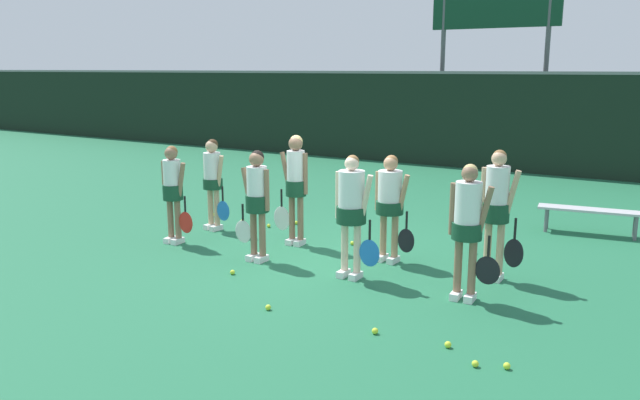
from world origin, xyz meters
name	(u,v)px	position (x,y,z in m)	size (l,w,h in m)	color
ground_plane	(321,259)	(0.00, 0.00, 0.00)	(140.00, 140.00, 0.00)	#216642
fence_windscreen	(501,121)	(0.00, 9.75, 1.40)	(60.00, 0.08, 2.78)	black
scoreboard	(494,22)	(-0.68, 10.98, 4.20)	(3.77, 0.15, 5.35)	#515156
bench_courtside	(591,213)	(3.30, 3.67, 0.39)	(1.78, 0.59, 0.46)	#B2B2B7
player_0	(173,187)	(-2.55, -0.49, 0.95)	(0.62, 0.33, 1.63)	#8C664C
player_1	(257,196)	(-0.77, -0.57, 0.99)	(0.65, 0.35, 1.68)	#8C664C
player_2	(352,206)	(0.81, -0.53, 1.02)	(0.70, 0.41, 1.72)	beige
player_3	(468,221)	(2.44, -0.53, 1.02)	(0.67, 0.38, 1.73)	#8C664C
player_4	(213,177)	(-2.57, 0.52, 0.97)	(0.63, 0.35, 1.64)	tan
player_5	(295,180)	(-0.77, 0.48, 1.08)	(0.64, 0.34, 1.81)	#8C664C
player_6	(390,199)	(0.95, 0.42, 0.96)	(0.67, 0.41, 1.62)	tan
player_7	(497,204)	(2.52, 0.42, 1.06)	(0.63, 0.36, 1.80)	tan
tennis_ball_0	(296,223)	(-1.50, 1.58, 0.03)	(0.07, 0.07, 0.07)	#CCE033
tennis_ball_1	(243,221)	(-2.45, 1.18, 0.03)	(0.07, 0.07, 0.07)	#CCE033
tennis_ball_2	(269,226)	(-1.81, 1.14, 0.03)	(0.07, 0.07, 0.07)	#CCE033
tennis_ball_3	(268,307)	(0.53, -2.11, 0.03)	(0.07, 0.07, 0.07)	#CCE033
tennis_ball_4	(352,243)	(0.06, 0.91, 0.03)	(0.07, 0.07, 0.07)	#CCE033
tennis_ball_5	(214,215)	(-3.25, 1.29, 0.03)	(0.06, 0.06, 0.06)	#CCE033
tennis_ball_6	(475,364)	(3.12, -2.26, 0.03)	(0.07, 0.07, 0.07)	#CCE033
tennis_ball_7	(507,366)	(3.40, -2.14, 0.03)	(0.07, 0.07, 0.07)	#CCE033
tennis_ball_8	(475,252)	(1.94, 1.46, 0.03)	(0.07, 0.07, 0.07)	#CCE033
tennis_ball_9	(233,272)	(-0.68, -1.30, 0.03)	(0.07, 0.07, 0.07)	#CCE033
tennis_ball_10	(375,331)	(1.94, -2.07, 0.04)	(0.07, 0.07, 0.07)	#CCE033
tennis_ball_11	(448,345)	(2.75, -1.99, 0.04)	(0.07, 0.07, 0.07)	#CCE033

